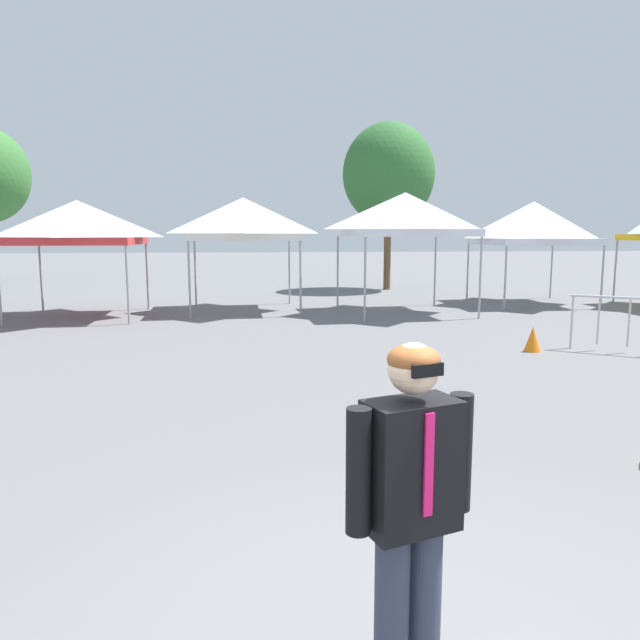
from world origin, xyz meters
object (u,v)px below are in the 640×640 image
at_px(traffic_cone_lot_center, 533,339).
at_px(canopy_tent_behind_left, 405,215).
at_px(canopy_tent_far_right, 533,223).
at_px(canopy_tent_left_of_center, 77,222).
at_px(crowd_barrier_near_person, 630,314).
at_px(canopy_tent_far_left, 243,219).
at_px(tree_behind_tents_left, 389,174).
at_px(person_foreground, 410,505).

bearing_deg(traffic_cone_lot_center, canopy_tent_behind_left, 99.92).
bearing_deg(canopy_tent_far_right, traffic_cone_lot_center, -115.48).
distance_m(canopy_tent_far_right, traffic_cone_lot_center, 8.67).
bearing_deg(canopy_tent_left_of_center, crowd_barrier_near_person, -28.44).
xyz_separation_m(canopy_tent_behind_left, traffic_cone_lot_center, (1.03, -5.86, -2.54)).
relative_size(canopy_tent_left_of_center, traffic_cone_lot_center, 6.60).
bearing_deg(canopy_tent_far_left, canopy_tent_far_right, 3.96).
height_order(canopy_tent_far_left, canopy_tent_behind_left, canopy_tent_behind_left).
bearing_deg(canopy_tent_behind_left, traffic_cone_lot_center, -80.08).
height_order(crowd_barrier_near_person, traffic_cone_lot_center, crowd_barrier_near_person).
xyz_separation_m(canopy_tent_behind_left, tree_behind_tents_left, (1.15, 7.07, 1.80)).
xyz_separation_m(crowd_barrier_near_person, traffic_cone_lot_center, (-1.73, 0.34, -0.51)).
bearing_deg(crowd_barrier_near_person, canopy_tent_far_left, 135.16).
distance_m(canopy_tent_far_left, canopy_tent_far_right, 9.17).
xyz_separation_m(tree_behind_tents_left, traffic_cone_lot_center, (-0.13, -12.93, -4.33)).
bearing_deg(crowd_barrier_near_person, canopy_tent_left_of_center, 151.56).
xyz_separation_m(canopy_tent_left_of_center, canopy_tent_far_left, (4.38, 0.93, 0.12)).
height_order(person_foreground, tree_behind_tents_left, tree_behind_tents_left).
height_order(tree_behind_tents_left, traffic_cone_lot_center, tree_behind_tents_left).
bearing_deg(canopy_tent_left_of_center, person_foreground, -69.61).
relative_size(canopy_tent_far_right, tree_behind_tents_left, 0.49).
distance_m(person_foreground, traffic_cone_lot_center, 9.47).
relative_size(canopy_tent_behind_left, canopy_tent_far_right, 1.09).
distance_m(canopy_tent_far_right, crowd_barrier_near_person, 8.30).
relative_size(canopy_tent_far_left, tree_behind_tents_left, 0.50).
distance_m(canopy_tent_far_left, traffic_cone_lot_center, 9.19).
distance_m(canopy_tent_far_left, canopy_tent_behind_left, 4.65).
xyz_separation_m(canopy_tent_far_left, tree_behind_tents_left, (5.69, 6.03, 1.91)).
bearing_deg(traffic_cone_lot_center, canopy_tent_far_left, 128.84).
bearing_deg(canopy_tent_left_of_center, traffic_cone_lot_center, -31.02).
xyz_separation_m(canopy_tent_left_of_center, canopy_tent_behind_left, (8.91, -0.11, 0.24)).
height_order(canopy_tent_behind_left, tree_behind_tents_left, tree_behind_tents_left).
bearing_deg(tree_behind_tents_left, traffic_cone_lot_center, -90.56).
relative_size(canopy_tent_left_of_center, canopy_tent_far_right, 0.98).
xyz_separation_m(canopy_tent_far_right, tree_behind_tents_left, (-3.47, 5.40, 2.00)).
height_order(canopy_tent_left_of_center, tree_behind_tents_left, tree_behind_tents_left).
distance_m(canopy_tent_behind_left, traffic_cone_lot_center, 6.47).
bearing_deg(canopy_tent_far_right, canopy_tent_far_left, -176.04).
xyz_separation_m(canopy_tent_far_left, crowd_barrier_near_person, (7.29, -7.25, -1.91)).
bearing_deg(crowd_barrier_near_person, tree_behind_tents_left, 96.87).
distance_m(person_foreground, tree_behind_tents_left, 21.96).
height_order(canopy_tent_far_right, tree_behind_tents_left, tree_behind_tents_left).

